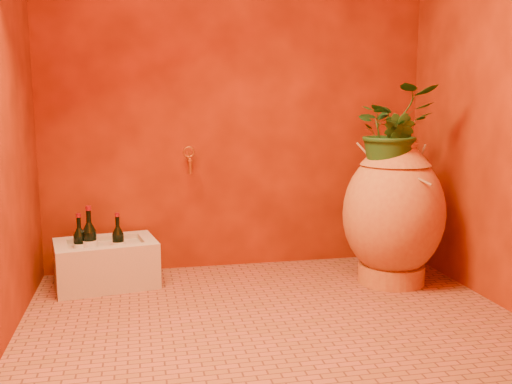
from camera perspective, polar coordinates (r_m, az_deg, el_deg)
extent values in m
plane|color=brown|center=(2.97, 1.65, -12.59)|extent=(2.50, 2.50, 0.00)
cube|color=#571604|center=(3.74, -1.89, 11.47)|extent=(2.50, 0.02, 2.50)
cube|color=#571604|center=(3.29, 23.91, 11.02)|extent=(0.02, 2.00, 2.50)
cylinder|color=#BA7D34|center=(3.61, 13.35, -7.87)|extent=(0.50, 0.50, 0.11)
ellipsoid|color=#BA7D34|center=(3.52, 13.57, -2.10)|extent=(0.76, 0.76, 0.76)
cone|color=#BA7D34|center=(3.47, 13.79, 3.60)|extent=(0.53, 0.53, 0.11)
torus|color=#BA7D34|center=(3.47, 13.83, 4.69)|extent=(0.32, 0.32, 0.05)
cylinder|color=olive|center=(3.40, 12.87, 1.72)|extent=(0.27, 0.31, 0.36)
cylinder|color=olive|center=(3.36, 14.31, 2.14)|extent=(0.20, 0.37, 0.14)
cylinder|color=olive|center=(3.45, 15.83, 2.53)|extent=(0.23, 0.24, 0.23)
cube|color=beige|center=(3.55, -14.75, -7.12)|extent=(0.64, 0.49, 0.24)
cube|color=beige|center=(3.67, -14.72, -4.39)|extent=(0.58, 0.17, 0.03)
cube|color=beige|center=(3.36, -14.98, -5.64)|extent=(0.58, 0.17, 0.03)
cube|color=beige|center=(3.54, -18.93, -5.09)|extent=(0.12, 0.25, 0.03)
cube|color=beige|center=(3.51, -10.72, -4.86)|extent=(0.12, 0.25, 0.03)
cylinder|color=black|center=(3.52, -17.18, -5.49)|extent=(0.07, 0.07, 0.17)
cone|color=black|center=(3.50, -17.26, -3.80)|extent=(0.07, 0.07, 0.05)
cylinder|color=black|center=(3.49, -17.31, -2.91)|extent=(0.02, 0.02, 0.06)
cylinder|color=maroon|center=(3.48, -17.34, -2.24)|extent=(0.03, 0.03, 0.02)
cylinder|color=silver|center=(3.52, -17.18, -5.49)|extent=(0.07, 0.07, 0.07)
cylinder|color=black|center=(3.51, -16.26, -5.31)|extent=(0.08, 0.08, 0.19)
cone|color=black|center=(3.48, -16.35, -3.36)|extent=(0.08, 0.08, 0.05)
cylinder|color=black|center=(3.47, -16.40, -2.34)|extent=(0.03, 0.03, 0.07)
cylinder|color=maroon|center=(3.46, -16.43, -1.56)|extent=(0.03, 0.03, 0.03)
cylinder|color=silver|center=(3.51, -16.26, -5.31)|extent=(0.08, 0.08, 0.08)
cylinder|color=black|center=(3.51, -13.60, -5.41)|extent=(0.07, 0.07, 0.16)
cone|color=black|center=(3.49, -13.66, -3.75)|extent=(0.07, 0.07, 0.05)
cylinder|color=black|center=(3.48, -13.69, -2.88)|extent=(0.02, 0.02, 0.06)
cylinder|color=maroon|center=(3.47, -13.72, -2.22)|extent=(0.03, 0.03, 0.02)
cylinder|color=silver|center=(3.51, -13.60, -5.41)|extent=(0.07, 0.07, 0.07)
cylinder|color=#AF7628|center=(3.64, -6.71, 3.22)|extent=(0.02, 0.14, 0.02)
cylinder|color=#AF7628|center=(3.58, -6.60, 2.46)|extent=(0.02, 0.02, 0.08)
torus|color=#AF7628|center=(3.64, -6.73, 4.01)|extent=(0.07, 0.01, 0.07)
cylinder|color=#AF7628|center=(3.64, -6.72, 3.61)|extent=(0.01, 0.01, 0.05)
imported|color=#1B4819|center=(3.45, 13.45, 6.09)|extent=(0.49, 0.43, 0.53)
imported|color=#1B4819|center=(3.39, 13.72, 4.47)|extent=(0.27, 0.27, 0.39)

